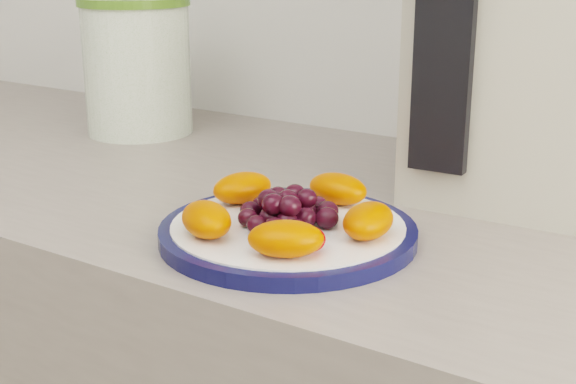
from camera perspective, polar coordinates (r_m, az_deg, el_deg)
The scene contains 7 objects.
plate_rim at distance 0.79m, azimuth 0.00°, elevation -2.93°, with size 0.26×0.26×0.01m, color #0C103D.
plate_face at distance 0.79m, azimuth 0.00°, elevation -2.86°, with size 0.23×0.23×0.02m, color white.
canister at distance 1.24m, azimuth -10.65°, elevation 8.51°, with size 0.16×0.16×0.19m, color #3A6812.
canister_lid at distance 1.23m, azimuth -10.93°, elevation 13.18°, with size 0.17×0.17×0.01m, color #507A27.
appliance_body at distance 0.97m, azimuth 16.83°, elevation 10.36°, with size 0.20×0.28×0.35m, color #B9B4A0.
appliance_panel at distance 0.84m, azimuth 11.08°, elevation 10.15°, with size 0.06×0.02×0.26m, color black.
fruit_plate at distance 0.78m, azimuth 0.03°, elevation -1.34°, with size 0.22×0.22×0.04m.
Camera 1 is at (0.51, 0.43, 1.19)m, focal length 50.00 mm.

